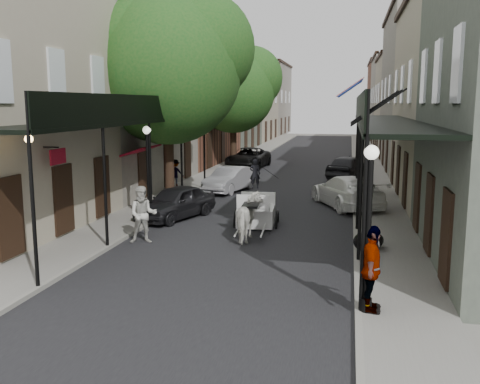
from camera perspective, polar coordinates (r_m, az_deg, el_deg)
The scene contains 24 objects.
ground at distance 14.92m, azimuth -3.16°, elevation -8.94°, with size 140.00×140.00×0.00m, color gray.
road at distance 34.20m, azimuth 5.39°, elevation 1.52°, with size 8.00×90.00×0.01m, color black.
sidewalk_left at distance 35.08m, azimuth -2.76°, elevation 1.85°, with size 2.20×90.00×0.12m, color gray.
sidewalk_right at distance 34.03m, azimuth 13.79°, elevation 1.35°, with size 2.20×90.00×0.12m, color gray.
building_row_left at distance 45.36m, azimuth -4.11°, elevation 10.13°, with size 5.00×80.00×10.50m, color #A49B83.
building_row_right at distance 43.96m, azimuth 18.35°, elevation 9.70°, with size 5.00×80.00×10.50m, color gray.
gallery_left at distance 22.32m, azimuth -10.68°, elevation 7.63°, with size 2.20×18.05×4.88m.
gallery_right at distance 20.70m, azimuth 14.91°, elevation 7.34°, with size 2.20×18.05×4.88m.
tree_near at distance 25.17m, azimuth -6.75°, elevation 13.46°, with size 7.31×6.80×9.63m.
tree_far at distance 38.69m, azimuth -0.16°, elevation 11.14°, with size 6.45×6.00×8.61m.
lamppost_right_near at distance 11.99m, azimuth 13.55°, elevation -3.61°, with size 0.32×0.32×3.71m.
lamppost_left at distance 21.31m, azimuth -9.79°, elevation 2.17°, with size 0.32×0.32×3.71m.
lamppost_right_far at distance 31.79m, azimuth 12.43°, elevation 4.45°, with size 0.32×0.32×3.71m.
horse at distance 18.46m, azimuth 1.09°, elevation -2.73°, with size 0.87×1.91×1.61m, color silver.
carriage at distance 20.87m, azimuth 1.85°, elevation -0.64°, with size 1.78×2.47×2.70m.
pedestrian_walking at distance 18.39m, azimuth -10.31°, elevation -2.39°, with size 0.95×0.74×1.95m, color beige.
pedestrian_sidewalk_left at distance 29.85m, azimuth -6.93°, elevation 2.02°, with size 0.98×0.56×1.51m, color gray.
pedestrian_sidewalk_right at distance 12.24m, azimuth 13.85°, elevation -7.97°, with size 1.15×0.48×1.95m, color gray.
car_left_near at distance 22.12m, azimuth -6.86°, elevation -1.09°, with size 1.60×3.99×1.36m, color black.
car_left_mid at distance 28.66m, azimuth -1.09°, elevation 1.36°, with size 1.41×4.04×1.33m, color #A8A7AC.
car_left_far at distance 39.15m, azimuth 0.89°, elevation 3.65°, with size 2.46×5.33×1.48m, color black.
car_right_near at distance 24.81m, azimuth 11.36°, elevation 0.06°, with size 2.05×5.04×1.46m, color white.
car_right_far at distance 34.13m, azimuth 11.47°, elevation 2.63°, with size 1.79×4.45×1.51m, color black.
trash_bags at distance 17.41m, azimuth 13.52°, elevation -5.12°, with size 0.97×1.12×0.60m.
Camera 1 is at (3.64, -13.68, 4.71)m, focal length 40.00 mm.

